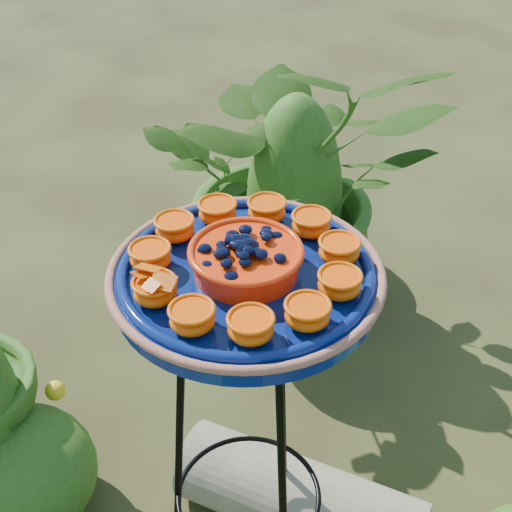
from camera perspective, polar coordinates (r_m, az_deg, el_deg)
tripod_stand at (r=1.34m, az=-0.67°, el=-13.40°), size 0.38×0.38×0.81m
feeder_dish at (r=1.09m, az=-0.80°, el=-1.33°), size 0.53×0.53×0.10m
driftwood_log at (r=1.73m, az=3.51°, el=-18.86°), size 0.59×0.44×0.19m
shrub_back_left at (r=2.10m, az=3.12°, el=6.18°), size 1.05×1.08×0.91m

